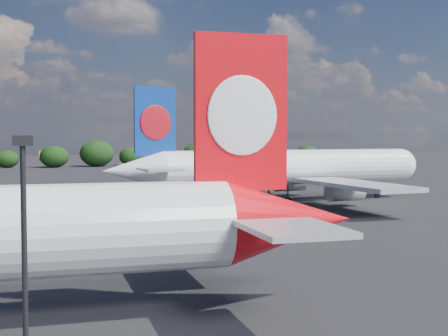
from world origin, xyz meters
name	(u,v)px	position (x,y,z in m)	size (l,w,h in m)	color
ground	(16,208)	(0.00, 60.00, 0.00)	(500.00, 500.00, 0.00)	black
china_southern_airliner	(280,168)	(40.10, 53.49, 5.45)	(54.81, 52.08, 17.90)	white
apron_lamp_post	(25,306)	(-0.94, -19.42, 6.02)	(0.55, 0.30, 10.74)	black
billboard_yellow	(47,156)	(12.00, 182.00, 3.87)	(5.00, 0.30, 5.50)	gold
horizon_treeline	(53,156)	(13.84, 180.03, 3.75)	(207.92, 15.40, 9.06)	black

